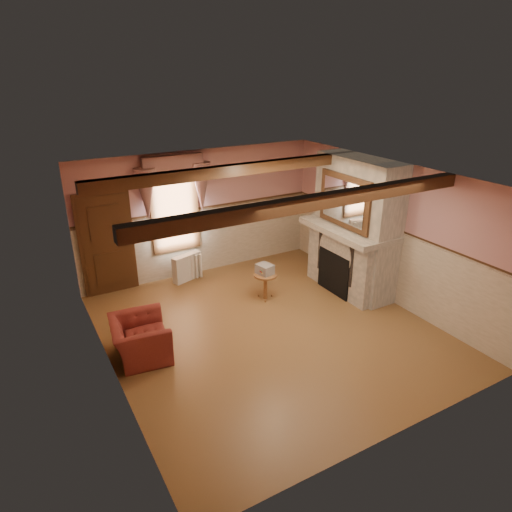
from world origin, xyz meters
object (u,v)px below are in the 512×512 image
radiator (187,267)px  armchair (140,339)px  oil_lamp (330,212)px  side_table (265,286)px  bowl (354,226)px  mantel_clock (330,214)px

radiator → armchair: bearing=-144.8°
armchair → oil_lamp: oil_lamp is taller
side_table → radiator: (-1.06, 1.63, 0.02)m
oil_lamp → side_table: bearing=-174.1°
oil_lamp → armchair: bearing=-168.7°
bowl → mantel_clock: mantel_clock is taller
armchair → radiator: bearing=-29.0°
radiator → mantel_clock: size_ratio=2.92×
side_table → radiator: size_ratio=0.79×
side_table → oil_lamp: bearing=5.9°
armchair → side_table: armchair is taller
side_table → bowl: bearing=-19.7°
radiator → side_table: bearing=-75.4°
side_table → bowl: 2.16m
radiator → oil_lamp: (2.75, -1.46, 1.26)m
side_table → mantel_clock: bearing=5.6°
side_table → radiator: 1.94m
armchair → mantel_clock: 4.73m
mantel_clock → side_table: bearing=-174.4°
side_table → oil_lamp: size_ratio=1.96×
radiator → oil_lamp: oil_lamp is taller
armchair → bowl: 4.64m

